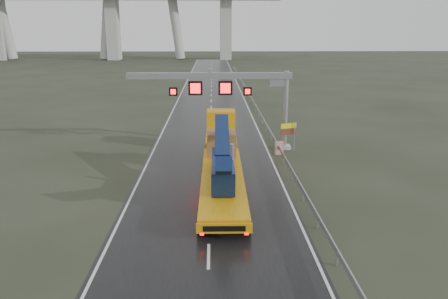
{
  "coord_description": "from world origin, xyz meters",
  "views": [
    {
      "loc": [
        0.27,
        -21.36,
        10.87
      ],
      "look_at": [
        0.97,
        6.25,
        3.2
      ],
      "focal_mm": 35.0,
      "sensor_mm": 36.0,
      "label": 1
    }
  ],
  "objects_px": {
    "heavy_haul_truck": "(222,152)",
    "striped_barrier": "(279,148)",
    "exit_sign_pair": "(288,131)",
    "sign_gantry": "(233,89)"
  },
  "relations": [
    {
      "from": "sign_gantry",
      "to": "exit_sign_pair",
      "type": "distance_m",
      "value": 6.32
    },
    {
      "from": "heavy_haul_truck",
      "to": "exit_sign_pair",
      "type": "xyz_separation_m",
      "value": [
        6.18,
        6.36,
        0.12
      ]
    },
    {
      "from": "sign_gantry",
      "to": "striped_barrier",
      "type": "distance_m",
      "value": 6.74
    },
    {
      "from": "sign_gantry",
      "to": "heavy_haul_truck",
      "type": "height_order",
      "value": "sign_gantry"
    },
    {
      "from": "exit_sign_pair",
      "to": "striped_barrier",
      "type": "xyz_separation_m",
      "value": [
        -0.95,
        -0.94,
        -1.29
      ]
    },
    {
      "from": "sign_gantry",
      "to": "heavy_haul_truck",
      "type": "xyz_separation_m",
      "value": [
        -1.19,
        -7.35,
        -3.86
      ]
    },
    {
      "from": "heavy_haul_truck",
      "to": "exit_sign_pair",
      "type": "height_order",
      "value": "heavy_haul_truck"
    },
    {
      "from": "exit_sign_pair",
      "to": "striped_barrier",
      "type": "bearing_deg",
      "value": -156.8
    },
    {
      "from": "heavy_haul_truck",
      "to": "striped_barrier",
      "type": "bearing_deg",
      "value": 46.51
    },
    {
      "from": "heavy_haul_truck",
      "to": "striped_barrier",
      "type": "height_order",
      "value": "heavy_haul_truck"
    }
  ]
}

